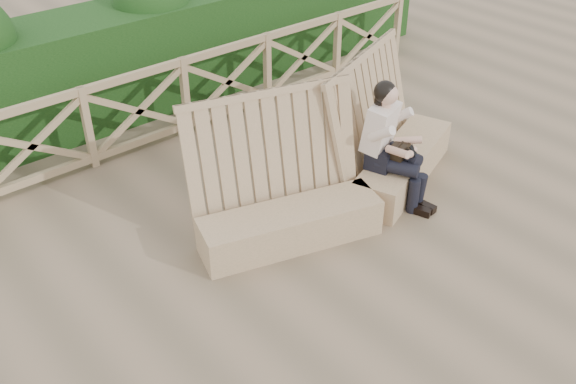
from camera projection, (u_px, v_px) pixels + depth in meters
ground at (317, 281)px, 6.46m from camera, size 60.00×60.00×0.00m
bench at (346, 177)px, 7.34m from camera, size 3.89×1.39×1.56m
woman at (390, 141)px, 7.27m from camera, size 0.57×0.98×1.48m
guardrail at (139, 111)px, 8.37m from camera, size 10.10×0.09×1.10m
hedge at (95, 69)px, 9.02m from camera, size 12.00×1.20×1.50m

